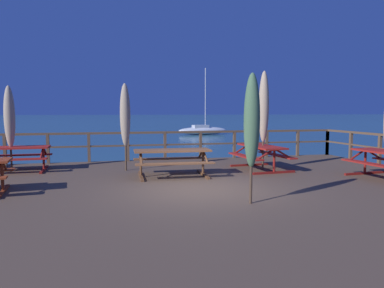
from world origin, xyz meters
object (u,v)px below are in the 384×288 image
(patio_umbrella_tall_mid_left, at_px, (264,107))
(patio_umbrella_short_front, at_px, (9,117))
(picnic_table_mid_left, at_px, (12,153))
(picnic_table_front_left, at_px, (172,157))
(patio_umbrella_tall_back_left, at_px, (125,115))
(sailboat_distant, at_px, (203,130))
(picnic_table_front_right, at_px, (261,152))
(patio_umbrella_short_mid, at_px, (252,121))

(patio_umbrella_tall_mid_left, bearing_deg, patio_umbrella_short_front, 169.38)
(picnic_table_mid_left, relative_size, patio_umbrella_tall_mid_left, 0.70)
(patio_umbrella_short_front, bearing_deg, picnic_table_front_left, -22.69)
(patio_umbrella_tall_back_left, bearing_deg, sailboat_distant, 70.50)
(picnic_table_front_left, xyz_separation_m, patio_umbrella_short_front, (-4.67, 1.95, 1.10))
(patio_umbrella_short_front, xyz_separation_m, sailboat_distant, (13.75, 28.51, -1.99))
(picnic_table_front_left, distance_m, patio_umbrella_tall_mid_left, 3.36)
(patio_umbrella_tall_back_left, bearing_deg, picnic_table_front_right, -10.77)
(picnic_table_front_left, bearing_deg, patio_umbrella_tall_back_left, 132.86)
(patio_umbrella_tall_back_left, distance_m, patio_umbrella_short_front, 3.49)
(patio_umbrella_tall_back_left, bearing_deg, patio_umbrella_short_mid, -64.55)
(patio_umbrella_tall_mid_left, distance_m, sailboat_distant, 30.65)
(patio_umbrella_tall_back_left, distance_m, patio_umbrella_tall_mid_left, 4.33)
(picnic_table_front_right, distance_m, patio_umbrella_short_mid, 4.49)
(picnic_table_front_left, bearing_deg, patio_umbrella_short_front, 157.31)
(patio_umbrella_short_mid, xyz_separation_m, patio_umbrella_tall_back_left, (-2.23, 4.68, 0.07))
(picnic_table_mid_left, bearing_deg, patio_umbrella_tall_back_left, -9.67)
(patio_umbrella_short_front, bearing_deg, sailboat_distant, 64.25)
(picnic_table_front_left, height_order, patio_umbrella_short_mid, patio_umbrella_short_mid)
(picnic_table_front_left, xyz_separation_m, picnic_table_front_right, (2.96, 0.54, -0.00))
(picnic_table_front_right, bearing_deg, picnic_table_mid_left, 169.72)
(picnic_table_front_right, relative_size, patio_umbrella_short_mid, 0.80)
(picnic_table_front_right, relative_size, patio_umbrella_tall_mid_left, 0.67)
(picnic_table_mid_left, relative_size, patio_umbrella_tall_back_left, 0.80)
(patio_umbrella_short_mid, relative_size, patio_umbrella_short_front, 0.99)
(sailboat_distant, bearing_deg, picnic_table_front_right, -101.56)
(patio_umbrella_short_mid, distance_m, patio_umbrella_short_front, 7.76)
(picnic_table_mid_left, xyz_separation_m, patio_umbrella_tall_back_left, (3.39, -0.58, 1.16))
(patio_umbrella_tall_back_left, bearing_deg, picnic_table_mid_left, 170.33)
(sailboat_distant, bearing_deg, patio_umbrella_tall_mid_left, -101.46)
(patio_umbrella_tall_mid_left, bearing_deg, picnic_table_front_right, 156.46)
(picnic_table_mid_left, bearing_deg, patio_umbrella_short_mid, -43.10)
(picnic_table_front_right, height_order, patio_umbrella_tall_mid_left, patio_umbrella_tall_mid_left)
(picnic_table_front_left, relative_size, patio_umbrella_short_front, 0.84)
(patio_umbrella_short_front, height_order, patio_umbrella_tall_mid_left, patio_umbrella_tall_mid_left)
(patio_umbrella_short_mid, distance_m, sailboat_distant, 34.82)
(sailboat_distant, bearing_deg, patio_umbrella_tall_back_left, -109.50)
(patio_umbrella_short_mid, distance_m, patio_umbrella_tall_back_left, 5.18)
(patio_umbrella_tall_back_left, height_order, patio_umbrella_short_front, patio_umbrella_tall_back_left)
(picnic_table_front_right, distance_m, sailboat_distant, 30.56)
(picnic_table_mid_left, relative_size, patio_umbrella_short_front, 0.82)
(patio_umbrella_tall_back_left, relative_size, patio_umbrella_tall_mid_left, 0.87)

